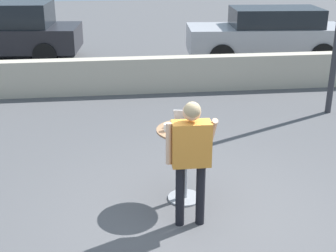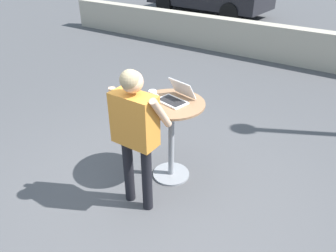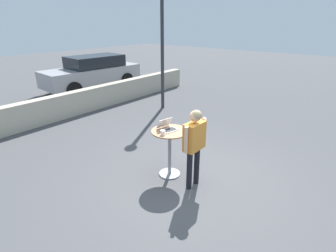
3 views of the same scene
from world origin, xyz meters
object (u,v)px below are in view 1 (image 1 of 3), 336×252
laptop (186,124)px  parked_car_further_down (4,31)px  cafe_table (185,152)px  parked_car_near_street (268,34)px  coffee_mug (167,127)px  standing_person (191,149)px

laptop → parked_car_further_down: parked_car_further_down is taller
cafe_table → parked_car_near_street: bearing=64.4°
cafe_table → coffee_mug: bearing=-174.4°
coffee_mug → standing_person: size_ratio=0.08×
parked_car_further_down → coffee_mug: bearing=-66.9°
coffee_mug → cafe_table: bearing=5.6°
cafe_table → parked_car_further_down: parked_car_further_down is taller
standing_person → parked_car_further_down: 10.25m
standing_person → parked_car_near_street: standing_person is taller
standing_person → parked_car_near_street: 8.94m
cafe_table → standing_person: standing_person is taller
cafe_table → parked_car_further_down: bearing=114.5°
cafe_table → parked_car_near_street: parked_car_near_street is taller
laptop → parked_car_near_street: size_ratio=0.09×
standing_person → parked_car_further_down: parked_car_further_down is taller
coffee_mug → parked_car_near_street: (3.85, 7.57, -0.25)m
standing_person → parked_car_further_down: bearing=112.9°
laptop → parked_car_further_down: (-4.03, 8.76, -0.22)m
coffee_mug → parked_car_further_down: 9.63m
cafe_table → laptop: size_ratio=2.57×
laptop → cafe_table: bearing=-101.0°
standing_person → parked_car_further_down: (-3.99, 9.45, -0.17)m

